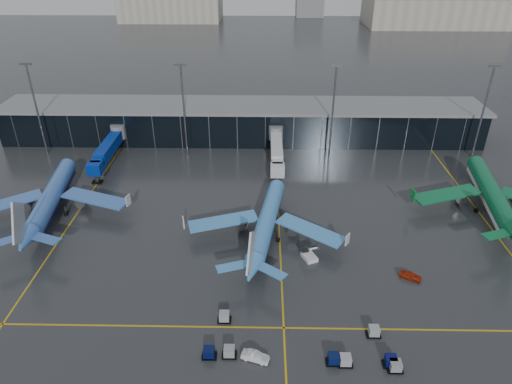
{
  "coord_description": "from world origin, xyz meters",
  "views": [
    {
      "loc": [
        6.54,
        -67.2,
        54.42
      ],
      "look_at": [
        5.0,
        18.0,
        6.0
      ],
      "focal_mm": 32.0,
      "sensor_mm": 36.0,
      "label": 1
    }
  ],
  "objects_px": {
    "mobile_airstair": "(309,255)",
    "airliner_arkefly": "(49,187)",
    "baggage_carts": "(311,350)",
    "service_van_red": "(410,275)",
    "airliner_klm_near": "(267,211)",
    "airliner_aer_lingus": "(494,184)",
    "service_van_white": "(255,356)"
  },
  "relations": [
    {
      "from": "mobile_airstair",
      "to": "airliner_arkefly",
      "type": "bearing_deg",
      "value": 140.32
    },
    {
      "from": "baggage_carts",
      "to": "service_van_red",
      "type": "height_order",
      "value": "baggage_carts"
    },
    {
      "from": "airliner_arkefly",
      "to": "airliner_klm_near",
      "type": "relative_size",
      "value": 1.07
    },
    {
      "from": "baggage_carts",
      "to": "airliner_aer_lingus",
      "type": "bearing_deg",
      "value": 43.9
    },
    {
      "from": "mobile_airstair",
      "to": "baggage_carts",
      "type": "bearing_deg",
      "value": -117.51
    },
    {
      "from": "airliner_arkefly",
      "to": "service_van_white",
      "type": "distance_m",
      "value": 61.23
    },
    {
      "from": "airliner_klm_near",
      "to": "airliner_aer_lingus",
      "type": "distance_m",
      "value": 51.32
    },
    {
      "from": "airliner_klm_near",
      "to": "service_van_white",
      "type": "height_order",
      "value": "airliner_klm_near"
    },
    {
      "from": "airliner_arkefly",
      "to": "baggage_carts",
      "type": "bearing_deg",
      "value": -43.75
    },
    {
      "from": "airliner_klm_near",
      "to": "baggage_carts",
      "type": "relative_size",
      "value": 1.32
    },
    {
      "from": "airliner_klm_near",
      "to": "mobile_airstair",
      "type": "bearing_deg",
      "value": -34.49
    },
    {
      "from": "airliner_aer_lingus",
      "to": "service_van_white",
      "type": "bearing_deg",
      "value": -131.05
    },
    {
      "from": "baggage_carts",
      "to": "mobile_airstair",
      "type": "distance_m",
      "value": 22.79
    },
    {
      "from": "service_van_white",
      "to": "service_van_red",
      "type": "bearing_deg",
      "value": -39.17
    },
    {
      "from": "service_van_white",
      "to": "baggage_carts",
      "type": "bearing_deg",
      "value": -64.03
    },
    {
      "from": "baggage_carts",
      "to": "service_van_white",
      "type": "relative_size",
      "value": 7.01
    },
    {
      "from": "airliner_aer_lingus",
      "to": "mobile_airstair",
      "type": "height_order",
      "value": "airliner_aer_lingus"
    },
    {
      "from": "airliner_arkefly",
      "to": "service_van_white",
      "type": "height_order",
      "value": "airliner_arkefly"
    },
    {
      "from": "airliner_arkefly",
      "to": "service_van_red",
      "type": "bearing_deg",
      "value": -24.4
    },
    {
      "from": "airliner_klm_near",
      "to": "mobile_airstair",
      "type": "distance_m",
      "value": 12.36
    },
    {
      "from": "airliner_aer_lingus",
      "to": "service_van_red",
      "type": "xyz_separation_m",
      "value": [
        -24.15,
        -24.59,
        -5.76
      ]
    },
    {
      "from": "airliner_arkefly",
      "to": "airliner_klm_near",
      "type": "height_order",
      "value": "airliner_arkefly"
    },
    {
      "from": "airliner_arkefly",
      "to": "mobile_airstair",
      "type": "distance_m",
      "value": 58.26
    },
    {
      "from": "baggage_carts",
      "to": "airliner_klm_near",
      "type": "bearing_deg",
      "value": 102.02
    },
    {
      "from": "airliner_arkefly",
      "to": "airliner_aer_lingus",
      "type": "relative_size",
      "value": 0.98
    },
    {
      "from": "airliner_aer_lingus",
      "to": "service_van_white",
      "type": "distance_m",
      "value": 67.74
    },
    {
      "from": "airliner_arkefly",
      "to": "mobile_airstair",
      "type": "height_order",
      "value": "airliner_arkefly"
    },
    {
      "from": "mobile_airstair",
      "to": "service_van_red",
      "type": "distance_m",
      "value": 18.58
    },
    {
      "from": "service_van_red",
      "to": "service_van_white",
      "type": "height_order",
      "value": "service_van_white"
    },
    {
      "from": "airliner_arkefly",
      "to": "service_van_red",
      "type": "relative_size",
      "value": 10.42
    },
    {
      "from": "baggage_carts",
      "to": "service_van_red",
      "type": "relative_size",
      "value": 7.35
    },
    {
      "from": "airliner_aer_lingus",
      "to": "baggage_carts",
      "type": "xyz_separation_m",
      "value": [
        -43.54,
        -41.89,
        -5.68
      ]
    }
  ]
}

